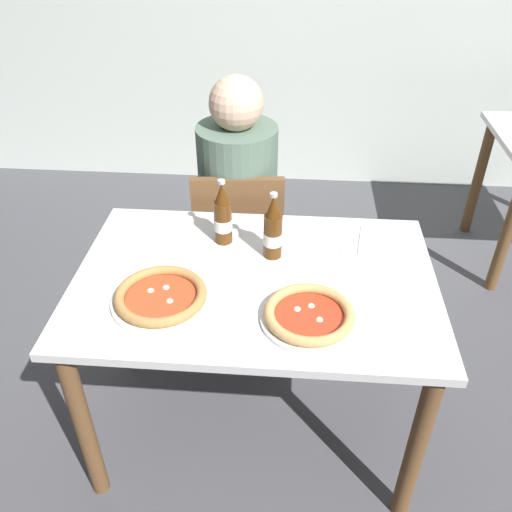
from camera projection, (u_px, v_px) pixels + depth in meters
ground_plane at (255, 420)px, 2.22m from camera, size 8.00×8.00×0.00m
dining_table_main at (255, 303)px, 1.85m from camera, size 1.20×0.80×0.75m
chair_behind_table at (239, 240)px, 2.44m from camera, size 0.43×0.43×0.85m
diner_seated at (239, 215)px, 2.42m from camera, size 0.34×0.34×1.21m
pizza_margherita_near at (161, 297)px, 1.67m from camera, size 0.31×0.31×0.04m
pizza_marinara_far at (309, 315)px, 1.60m from camera, size 0.29×0.29×0.04m
beer_bottle_left at (273, 230)px, 1.82m from camera, size 0.07×0.07×0.25m
beer_bottle_center at (223, 216)px, 1.89m from camera, size 0.07×0.07×0.25m
napkin_with_cutlery at (356, 241)px, 1.95m from camera, size 0.23×0.23×0.01m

